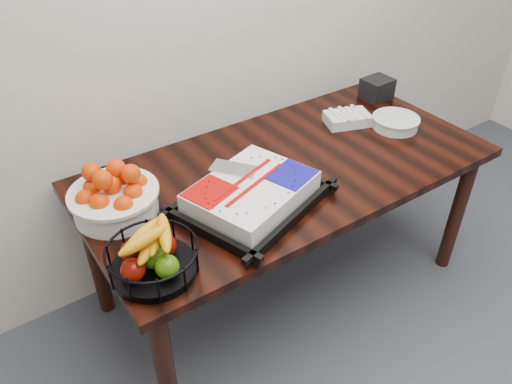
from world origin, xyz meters
TOP-DOWN VIEW (x-y plane):
  - table at (0.00, 2.00)m, footprint 1.80×0.90m
  - cake_tray at (-0.29, 1.85)m, footprint 0.63×0.56m
  - tangerine_bowl at (-0.75, 2.10)m, footprint 0.34×0.34m
  - fruit_basket at (-0.76, 1.73)m, footprint 0.31×0.31m
  - plate_stack at (0.64, 1.97)m, footprint 0.23×0.23m
  - fork_bag at (0.47, 2.13)m, footprint 0.25×0.20m
  - napkin_box at (0.80, 2.26)m, footprint 0.16×0.13m

SIDE VIEW (x-z plane):
  - table at x=0.00m, z-range 0.29..1.04m
  - plate_stack at x=0.64m, z-range 0.75..0.81m
  - fork_bag at x=0.47m, z-range 0.75..0.81m
  - cake_tray at x=-0.29m, z-range 0.75..0.85m
  - napkin_box at x=0.80m, z-range 0.75..0.86m
  - fruit_basket at x=-0.76m, z-range 0.74..0.90m
  - tangerine_bowl at x=-0.75m, z-range 0.74..0.95m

